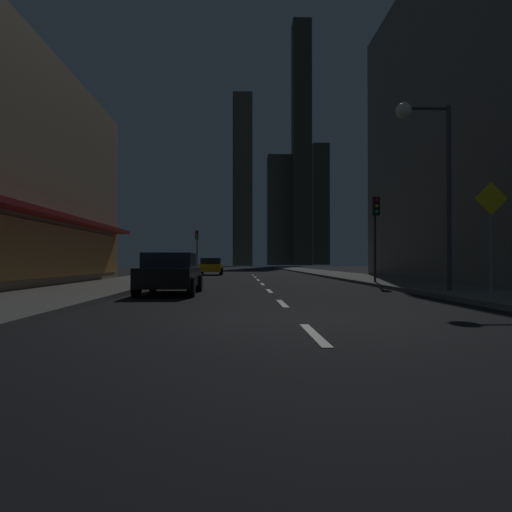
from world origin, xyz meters
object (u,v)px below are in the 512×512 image
Objects in this scene: car_parked_near at (170,273)px; traffic_light_near_right at (376,220)px; fire_hydrant_far_left at (164,273)px; traffic_light_far_left at (197,242)px; pedestrian_crossing_sign at (491,229)px; car_parked_far at (211,266)px; street_lamp_right at (426,150)px.

traffic_light_near_right is (9.10, 5.76, 2.45)m from car_parked_near.
fire_hydrant_far_left is 17.98m from traffic_light_far_left.
traffic_light_far_left reaches higher than fire_hydrant_far_left.
traffic_light_far_left is (-11.00, 24.30, 0.00)m from traffic_light_near_right.
fire_hydrant_far_left is at bearing 125.07° from pedestrian_crossing_sign.
car_parked_far is 0.64× the size of street_lamp_right.
street_lamp_right reaches higher than car_parked_far.
traffic_light_near_right reaches higher than car_parked_near.
traffic_light_near_right is at bearing -65.65° from traffic_light_far_left.
fire_hydrant_far_left is 0.16× the size of traffic_light_far_left.
traffic_light_far_left is (-1.90, 30.06, 2.45)m from car_parked_near.
car_parked_far is at bearing 111.06° from street_lamp_right.
street_lamp_right is (8.98, -23.32, 4.33)m from car_parked_far.
traffic_light_far_left reaches higher than car_parked_far.
street_lamp_right is at bearing -70.36° from traffic_light_far_left.
car_parked_far is 25.36m from street_lamp_right.
pedestrian_crossing_sign reaches higher than car_parked_near.
traffic_light_near_right and traffic_light_far_left have the same top height.
traffic_light_far_left is 0.64× the size of street_lamp_right.
fire_hydrant_far_left is at bearing -102.23° from car_parked_far.
street_lamp_right is (8.98, -0.42, 4.33)m from car_parked_near.
traffic_light_near_right is at bearing -29.82° from fire_hydrant_far_left.
traffic_light_far_left is at bearing 108.01° from pedestrian_crossing_sign.
car_parked_near is 1.34× the size of pedestrian_crossing_sign.
traffic_light_near_right is 0.64× the size of street_lamp_right.
fire_hydrant_far_left is (-2.30, -10.61, -0.29)m from car_parked_far.
traffic_light_far_left is 1.33× the size of pedestrian_crossing_sign.
pedestrian_crossing_sign reaches higher than car_parked_far.
pedestrian_crossing_sign is at bearing -71.18° from car_parked_far.
traffic_light_near_right is 1.00× the size of traffic_light_far_left.
car_parked_far is 1.34× the size of pedestrian_crossing_sign.
car_parked_far reaches higher than fire_hydrant_far_left.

